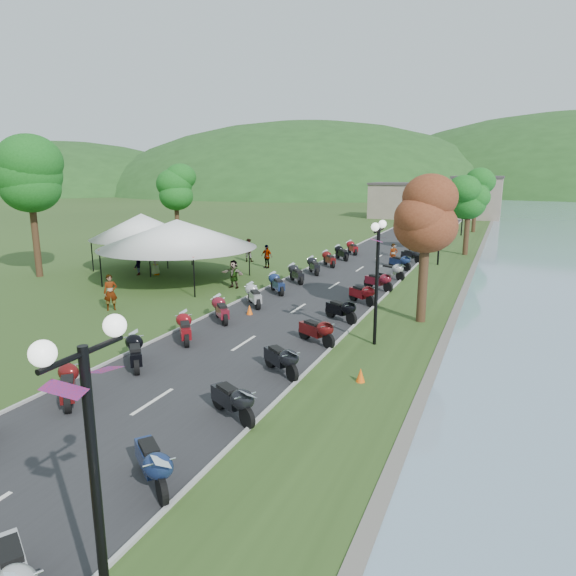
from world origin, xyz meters
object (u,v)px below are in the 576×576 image
at_px(streetlamp_near, 97,506).
at_px(pedestrian_b, 248,261).
at_px(vendor_tent_main, 178,250).
at_px(pedestrian_c, 138,275).
at_px(pedestrian_a, 112,310).

distance_m(streetlamp_near, pedestrian_b, 33.97).
bearing_deg(vendor_tent_main, pedestrian_b, 85.12).
height_order(pedestrian_b, pedestrian_c, pedestrian_b).
height_order(pedestrian_a, pedestrian_b, pedestrian_a).
relative_size(streetlamp_near, vendor_tent_main, 0.74).
bearing_deg(vendor_tent_main, pedestrian_a, -82.55).
distance_m(vendor_tent_main, pedestrian_c, 4.31).
relative_size(streetlamp_near, pedestrian_c, 3.27).
height_order(vendor_tent_main, pedestrian_a, vendor_tent_main).
xyz_separation_m(streetlamp_near, pedestrian_c, (-18.28, 23.13, -2.50)).
distance_m(vendor_tent_main, pedestrian_a, 7.73).
xyz_separation_m(vendor_tent_main, pedestrian_c, (-3.79, 0.52, -2.00)).
distance_m(pedestrian_a, pedestrian_b, 15.74).
distance_m(streetlamp_near, pedestrian_a, 20.51).
bearing_deg(streetlamp_near, pedestrian_b, 114.00).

